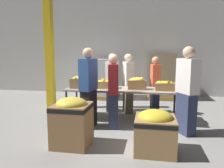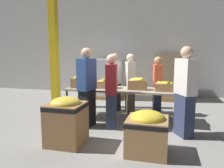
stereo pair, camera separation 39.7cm
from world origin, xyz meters
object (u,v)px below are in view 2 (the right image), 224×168
volunteer_0 (115,83)px  pallet_stack_1 (168,77)px  banana_box_0 (80,82)px  donation_bin_1 (147,131)px  support_pillar (54,39)px  banana_box_1 (107,84)px  pallet_stack_0 (108,79)px  volunteer_3 (87,88)px  banana_box_2 (137,83)px  sorting_table (122,91)px  volunteer_5 (111,92)px  banana_box_3 (165,86)px  donation_bin_0 (66,119)px  volunteer_2 (157,86)px  volunteer_4 (130,84)px  volunteer_1 (185,92)px

volunteer_0 → pallet_stack_1: 2.47m
banana_box_0 → donation_bin_1: banana_box_0 is taller
support_pillar → pallet_stack_1: size_ratio=2.51×
banana_box_1 → pallet_stack_0: pallet_stack_0 is taller
volunteer_3 → banana_box_2: bearing=-46.1°
sorting_table → banana_box_2: 0.42m
banana_box_0 → sorting_table: bearing=5.7°
banana_box_2 → volunteer_5: volunteer_5 is taller
banana_box_1 → banana_box_3: banana_box_1 is taller
banana_box_2 → support_pillar: 2.94m
banana_box_1 → volunteer_0: (0.03, 0.70, -0.07)m
donation_bin_0 → banana_box_1: bearing=81.3°
volunteer_2 → volunteer_3: bearing=-56.1°
donation_bin_1 → banana_box_2: bearing=103.4°
banana_box_2 → volunteer_4: 0.73m
volunteer_1 → pallet_stack_1: (-0.31, 3.49, -0.07)m
volunteer_2 → volunteer_4: (-0.71, -0.02, 0.04)m
donation_bin_1 → donation_bin_0: bearing=180.0°
volunteer_2 → pallet_stack_0: size_ratio=1.09×
banana_box_0 → donation_bin_0: banana_box_0 is taller
volunteer_1 → pallet_stack_1: size_ratio=1.09×
volunteer_4 → pallet_stack_1: bearing=133.8°
volunteer_1 → volunteer_3: bearing=60.4°
banana_box_0 → banana_box_3: size_ratio=0.86×
volunteer_1 → volunteer_3: size_ratio=1.01×
volunteer_3 → volunteer_4: 1.50m
banana_box_3 → volunteer_3: 1.75m
volunteer_1 → volunteer_2: (-0.59, 1.40, -0.11)m
volunteer_0 → volunteer_2: bearing=101.9°
banana_box_2 → volunteer_1: 1.24m
support_pillar → volunteer_2: bearing=-2.9°
support_pillar → pallet_stack_0: 2.46m
sorting_table → banana_box_1: banana_box_1 is taller
banana_box_3 → volunteer_5: volunteer_5 is taller
sorting_table → donation_bin_0: size_ratio=3.13×
banana_box_0 → pallet_stack_1: bearing=53.5°
pallet_stack_1 → volunteer_1: bearing=-84.9°
banana_box_2 → volunteer_4: (-0.29, 0.66, -0.11)m
volunteer_2 → donation_bin_0: 2.76m
volunteer_4 → banana_box_2: bearing=2.5°
volunteer_0 → donation_bin_0: 2.44m
volunteer_5 → donation_bin_1: bearing=-148.8°
banana_box_0 → volunteer_5: bearing=-29.0°
banana_box_1 → donation_bin_1: banana_box_1 is taller
sorting_table → volunteer_1: size_ratio=1.54×
donation_bin_0 → banana_box_3: bearing=44.1°
banana_box_1 → donation_bin_0: 1.77m
volunteer_0 → support_pillar: size_ratio=0.40×
volunteer_1 → volunteer_2: bearing=-5.2°
volunteer_4 → pallet_stack_1: 2.32m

